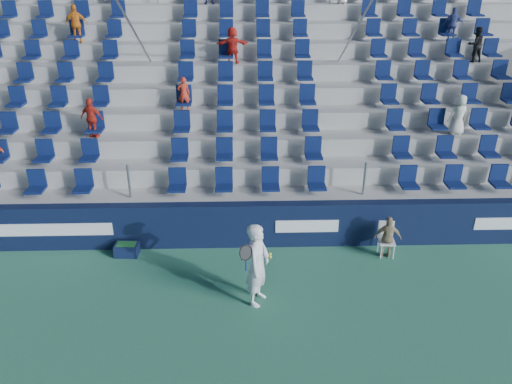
# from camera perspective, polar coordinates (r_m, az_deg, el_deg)

# --- Properties ---
(ground) EXTENTS (70.00, 70.00, 0.00)m
(ground) POSITION_cam_1_polar(r_m,az_deg,el_deg) (10.55, -0.70, -15.18)
(ground) COLOR #327556
(ground) RESTS_ON ground
(sponsor_wall) EXTENTS (24.00, 0.32, 1.20)m
(sponsor_wall) POSITION_cam_1_polar(r_m,az_deg,el_deg) (12.77, -0.93, -3.75)
(sponsor_wall) COLOR #0E1633
(sponsor_wall) RESTS_ON ground
(grandstand) EXTENTS (24.00, 8.17, 6.63)m
(grandstand) POSITION_cam_1_polar(r_m,az_deg,el_deg) (16.87, -1.21, 9.51)
(grandstand) COLOR #A4A49F
(grandstand) RESTS_ON ground
(tennis_player) EXTENTS (0.74, 0.82, 1.91)m
(tennis_player) POSITION_cam_1_polar(r_m,az_deg,el_deg) (10.63, 0.20, -8.28)
(tennis_player) COLOR silver
(tennis_player) RESTS_ON ground
(line_judge_chair) EXTENTS (0.42, 0.43, 0.89)m
(line_judge_chair) POSITION_cam_1_polar(r_m,az_deg,el_deg) (12.88, 14.65, -4.91)
(line_judge_chair) COLOR white
(line_judge_chair) RESTS_ON ground
(line_judge) EXTENTS (0.69, 0.39, 1.11)m
(line_judge) POSITION_cam_1_polar(r_m,az_deg,el_deg) (12.74, 14.84, -5.04)
(line_judge) COLOR tan
(line_judge) RESTS_ON ground
(ball_bin) EXTENTS (0.59, 0.41, 0.32)m
(ball_bin) POSITION_cam_1_polar(r_m,az_deg,el_deg) (12.99, -14.55, -6.32)
(ball_bin) COLOR #101A3C
(ball_bin) RESTS_ON ground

